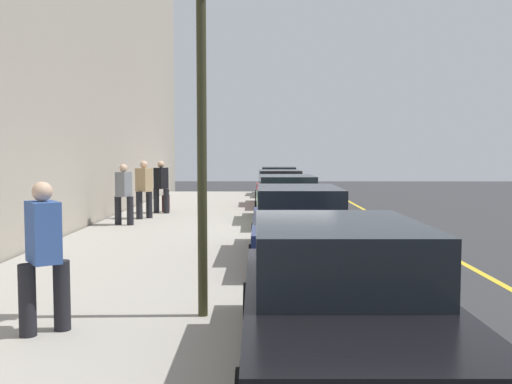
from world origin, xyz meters
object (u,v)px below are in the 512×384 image
object	(u,v)px
pedestrian_blue_coat	(44,253)
traffic_light_pole	(201,60)
parked_car_red	(280,190)
rolling_suitcase	(166,203)
parked_car_green	(287,201)
parked_car_navy	(299,226)
parked_car_silver	(279,182)
pedestrian_tan_coat	(144,188)
parked_car_black	(339,302)
pedestrian_grey_coat	(124,193)
pedestrian_black_coat	(161,185)

from	to	relation	value
pedestrian_blue_coat	traffic_light_pole	xyz separation A→B (m)	(-0.69, 1.71, 2.24)
parked_car_red	rolling_suitcase	world-z (taller)	parked_car_red
parked_car_green	parked_car_navy	world-z (taller)	same
parked_car_silver	parked_car_green	distance (m)	10.82
parked_car_green	rolling_suitcase	xyz separation A→B (m)	(-2.67, -4.07, -0.31)
pedestrian_blue_coat	pedestrian_tan_coat	bearing A→B (deg)	-174.00
parked_car_green	rolling_suitcase	world-z (taller)	parked_car_green
parked_car_green	parked_car_black	distance (m)	11.48
pedestrian_grey_coat	traffic_light_pole	size ratio (longest dim) A/B	0.37
parked_car_green	traffic_light_pole	size ratio (longest dim) A/B	1.02
parked_car_silver	pedestrian_black_coat	distance (m)	9.52
pedestrian_black_coat	pedestrian_blue_coat	xyz separation A→B (m)	(12.87, 0.94, -0.03)
traffic_light_pole	rolling_suitcase	world-z (taller)	traffic_light_pole
pedestrian_blue_coat	parked_car_silver	bearing A→B (deg)	171.17
parked_car_red	pedestrian_grey_coat	distance (m)	7.75
parked_car_navy	parked_car_black	distance (m)	5.68
pedestrian_tan_coat	traffic_light_pole	distance (m)	11.16
parked_car_silver	pedestrian_black_coat	world-z (taller)	pedestrian_black_coat
parked_car_red	traffic_light_pole	xyz separation A→B (m)	(15.20, -1.48, 2.54)
parked_car_black	pedestrian_tan_coat	size ratio (longest dim) A/B	2.43
parked_car_black	pedestrian_tan_coat	distance (m)	12.92
parked_car_red	traffic_light_pole	bearing A→B (deg)	-5.55
parked_car_red	parked_car_black	distance (m)	16.81
pedestrian_grey_coat	traffic_light_pole	distance (m)	9.78
parked_car_black	rolling_suitcase	world-z (taller)	parked_car_black
pedestrian_black_coat	pedestrian_grey_coat	bearing A→B (deg)	-8.88
parked_car_silver	pedestrian_blue_coat	size ratio (longest dim) A/B	2.57
pedestrian_black_coat	parked_car_black	bearing A→B (deg)	16.66
pedestrian_blue_coat	rolling_suitcase	bearing A→B (deg)	-176.35
parked_car_red	parked_car_navy	world-z (taller)	same
parked_car_silver	rolling_suitcase	xyz separation A→B (m)	(8.15, -4.17, -0.31)
parked_car_navy	pedestrian_tan_coat	size ratio (longest dim) A/B	2.63
traffic_light_pole	parked_car_silver	bearing A→B (deg)	175.55
parked_car_navy	parked_car_black	bearing A→B (deg)	0.05
traffic_light_pole	parked_car_red	bearing A→B (deg)	174.45
pedestrian_black_coat	pedestrian_tan_coat	world-z (taller)	pedestrian_tan_coat
parked_car_silver	parked_car_black	bearing A→B (deg)	-0.34
parked_car_red	parked_car_green	size ratio (longest dim) A/B	0.93
parked_car_silver	parked_car_black	xyz separation A→B (m)	(22.29, -0.13, -0.00)
rolling_suitcase	parked_car_silver	bearing A→B (deg)	152.92
pedestrian_black_coat	rolling_suitcase	distance (m)	0.75
parked_car_navy	pedestrian_blue_coat	distance (m)	5.74
parked_car_silver	parked_car_red	size ratio (longest dim) A/B	0.99
pedestrian_tan_coat	pedestrian_black_coat	bearing A→B (deg)	171.42
parked_car_black	pedestrian_black_coat	world-z (taller)	pedestrian_black_coat
parked_car_green	pedestrian_blue_coat	distance (m)	11.05
parked_car_silver	parked_car_green	size ratio (longest dim) A/B	0.92
pedestrian_tan_coat	pedestrian_blue_coat	distance (m)	11.30
pedestrian_blue_coat	parked_car_green	bearing A→B (deg)	163.04
pedestrian_grey_coat	traffic_light_pole	bearing A→B (deg)	19.29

